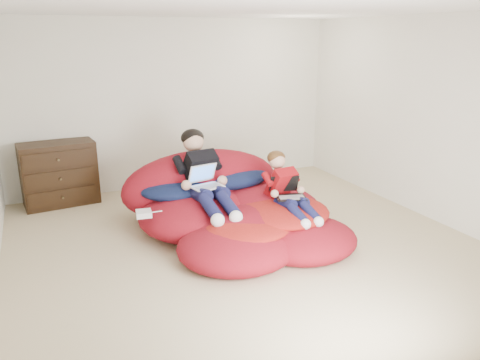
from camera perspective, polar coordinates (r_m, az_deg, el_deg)
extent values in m
cube|color=#C0AF89|center=(5.36, 0.53, -9.01)|extent=(5.10, 5.10, 0.25)
cube|color=silver|center=(7.24, -7.81, 9.15)|extent=(5.10, 0.02, 2.50)
cube|color=silver|center=(2.91, 21.63, -3.94)|extent=(5.10, 0.02, 2.50)
cube|color=silver|center=(6.36, 21.79, 7.00)|extent=(0.02, 5.10, 2.50)
cube|color=white|center=(4.82, 0.62, 20.40)|extent=(5.10, 5.10, 0.02)
cube|color=black|center=(6.87, -21.19, 0.74)|extent=(1.01, 0.58, 0.87)
cube|color=black|center=(6.70, -20.82, -1.95)|extent=(0.87, 0.11, 0.21)
cylinder|color=#4C3F26|center=(6.68, -20.81, -2.00)|extent=(0.04, 0.06, 0.03)
cube|color=black|center=(6.63, -21.05, 0.18)|extent=(0.87, 0.11, 0.21)
cylinder|color=#4C3F26|center=(6.61, -21.04, 0.14)|extent=(0.04, 0.06, 0.03)
cube|color=black|center=(6.56, -21.29, 2.36)|extent=(0.87, 0.11, 0.21)
cylinder|color=#4C3F26|center=(6.54, -21.28, 2.32)|extent=(0.04, 0.06, 0.03)
ellipsoid|color=maroon|center=(5.56, -4.86, -4.17)|extent=(1.47, 1.32, 0.53)
ellipsoid|color=maroon|center=(5.77, 2.61, -3.53)|extent=(1.47, 1.43, 0.53)
ellipsoid|color=maroon|center=(5.25, 1.72, -5.93)|extent=(1.51, 1.21, 0.48)
ellipsoid|color=maroon|center=(4.92, -0.33, -8.05)|extent=(1.28, 1.17, 0.43)
ellipsoid|color=maroon|center=(5.16, 7.74, -7.14)|extent=(1.19, 1.08, 0.39)
ellipsoid|color=maroon|center=(6.03, -4.59, -0.65)|extent=(2.09, 0.92, 0.92)
ellipsoid|color=#121C42|center=(5.73, -7.26, -0.84)|extent=(1.02, 0.84, 0.26)
ellipsoid|color=#121C42|center=(5.95, -1.41, 0.36)|extent=(1.07, 0.75, 0.26)
ellipsoid|color=#B11E19|center=(5.33, 4.99, -3.75)|extent=(1.10, 1.10, 0.20)
ellipsoid|color=#B11E19|center=(4.97, 0.95, -5.80)|extent=(0.93, 0.84, 0.17)
ellipsoid|color=silver|center=(6.01, -9.60, 1.30)|extent=(0.39, 0.25, 0.25)
cube|color=black|center=(5.60, -5.14, 1.17)|extent=(0.41, 0.48, 0.54)
sphere|color=tan|center=(5.66, -5.71, 4.67)|extent=(0.25, 0.25, 0.25)
ellipsoid|color=black|center=(5.68, -5.82, 5.16)|extent=(0.28, 0.26, 0.21)
cylinder|color=#12143A|center=(5.32, -4.96, -1.81)|extent=(0.21, 0.42, 0.23)
cylinder|color=#12143A|center=(5.02, -3.59, -3.41)|extent=(0.18, 0.40, 0.26)
sphere|color=white|center=(4.87, -2.74, -4.94)|extent=(0.15, 0.15, 0.15)
cylinder|color=#12143A|center=(5.39, -2.88, -1.52)|extent=(0.21, 0.42, 0.23)
cylinder|color=#12143A|center=(5.09, -1.41, -3.09)|extent=(0.18, 0.40, 0.26)
sphere|color=white|center=(4.94, -0.51, -4.58)|extent=(0.15, 0.15, 0.15)
cube|color=#9F0E13|center=(5.44, 5.01, -0.48)|extent=(0.31, 0.36, 0.42)
sphere|color=tan|center=(5.46, 4.54, 2.34)|extent=(0.19, 0.19, 0.19)
ellipsoid|color=#4B2E14|center=(5.48, 4.43, 2.74)|extent=(0.22, 0.20, 0.16)
cylinder|color=#12143A|center=(5.25, 5.53, -2.89)|extent=(0.16, 0.32, 0.17)
cylinder|color=#12143A|center=(5.03, 7.06, -4.16)|extent=(0.14, 0.31, 0.20)
sphere|color=white|center=(4.93, 8.00, -5.35)|extent=(0.11, 0.11, 0.11)
cylinder|color=#12143A|center=(5.32, 7.02, -2.65)|extent=(0.16, 0.32, 0.17)
cylinder|color=#12143A|center=(5.11, 8.60, -3.89)|extent=(0.14, 0.31, 0.20)
sphere|color=white|center=(5.01, 9.56, -5.05)|extent=(0.11, 0.11, 0.11)
cube|color=silver|center=(5.35, -3.99, -0.82)|extent=(0.38, 0.30, 0.01)
cube|color=gray|center=(5.33, -3.95, -0.77)|extent=(0.31, 0.19, 0.00)
cube|color=silver|center=(5.46, -4.61, 0.85)|extent=(0.36, 0.17, 0.23)
cube|color=#3F74D7|center=(5.45, -4.59, 0.86)|extent=(0.31, 0.13, 0.18)
cube|color=black|center=(5.28, 6.23, -2.12)|extent=(0.38, 0.31, 0.01)
cube|color=gray|center=(5.26, 6.30, -2.06)|extent=(0.31, 0.20, 0.00)
cube|color=black|center=(5.38, 5.38, -0.47)|extent=(0.35, 0.20, 0.21)
cube|color=teal|center=(5.37, 5.42, -0.45)|extent=(0.30, 0.16, 0.17)
cube|color=silver|center=(5.11, -11.65, -4.04)|extent=(0.18, 0.18, 0.06)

